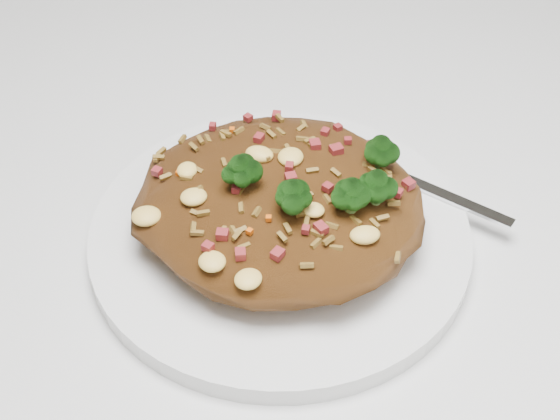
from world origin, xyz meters
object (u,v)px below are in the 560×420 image
object	(u,v)px
fried_rice	(281,194)
fork	(410,181)
plate	(280,235)
dining_table	(223,336)

from	to	relation	value
fried_rice	fork	size ratio (longest dim) A/B	1.16
fried_rice	fork	bearing A→B (deg)	36.47
plate	fork	xyz separation A→B (m)	(0.08, 0.06, 0.01)
fried_rice	fork	world-z (taller)	fried_rice
dining_table	fried_rice	xyz separation A→B (m)	(0.04, 0.01, 0.13)
fork	fried_rice	bearing A→B (deg)	-119.25
dining_table	fork	xyz separation A→B (m)	(0.12, 0.07, 0.11)
dining_table	fried_rice	size ratio (longest dim) A/B	6.74
fried_rice	fork	distance (m)	0.10
dining_table	plate	xyz separation A→B (m)	(0.04, 0.01, 0.10)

